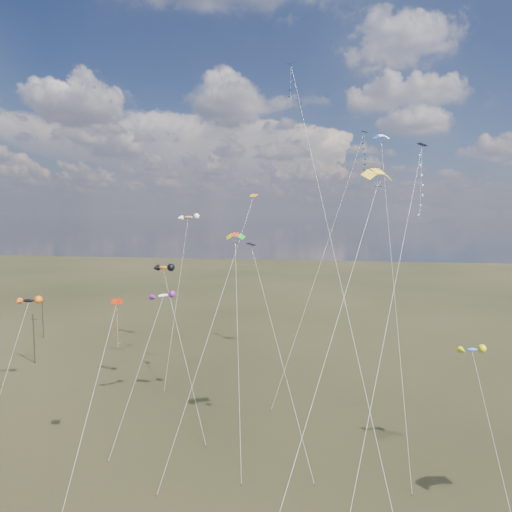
# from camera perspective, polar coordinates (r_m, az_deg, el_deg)

# --- Properties ---
(ground) EXTENTS (400.00, 400.00, 0.00)m
(ground) POSITION_cam_1_polar(r_m,az_deg,el_deg) (43.12, -4.37, -28.50)
(ground) COLOR black
(ground) RESTS_ON ground
(utility_pole_near) EXTENTS (1.40, 0.20, 8.00)m
(utility_pole_near) POSITION_cam_1_polar(r_m,az_deg,el_deg) (82.23, -26.00, -9.22)
(utility_pole_near) COLOR black
(utility_pole_near) RESTS_ON ground
(utility_pole_far) EXTENTS (1.40, 0.20, 8.00)m
(utility_pole_far) POSITION_cam_1_polar(r_m,az_deg,el_deg) (97.88, -25.11, -6.91)
(utility_pole_far) COLOR black
(utility_pole_far) RESTS_ON ground
(diamond_black_high) EXTENTS (12.02, 15.83, 35.83)m
(diamond_black_high) POSITION_cam_1_polar(r_m,az_deg,el_deg) (67.94, 12.73, 10.97)
(diamond_black_high) COLOR black
(diamond_black_high) RESTS_ON ground
(diamond_navy_tall) EXTENTS (10.87, 32.60, 41.75)m
(diamond_navy_tall) POSITION_cam_1_polar(r_m,az_deg,el_deg) (53.31, 5.25, 17.70)
(diamond_navy_tall) COLOR #081848
(diamond_navy_tall) RESTS_ON ground
(diamond_black_mid) EXTENTS (8.39, 12.63, 20.68)m
(diamond_black_mid) POSITION_cam_1_polar(r_m,az_deg,el_deg) (48.84, 1.03, -4.80)
(diamond_black_mid) COLOR black
(diamond_black_mid) RESTS_ON ground
(diamond_red_low) EXTENTS (1.24, 12.82, 16.28)m
(diamond_red_low) POSITION_cam_1_polar(r_m,az_deg,el_deg) (43.18, -17.24, -9.07)
(diamond_red_low) COLOR #A51E03
(diamond_red_low) RESTS_ON ground
(diamond_navy_right) EXTENTS (7.67, 16.01, 29.62)m
(diamond_navy_right) POSITION_cam_1_polar(r_m,az_deg,el_deg) (38.54, 19.50, 6.71)
(diamond_navy_right) COLOR #0B1853
(diamond_navy_right) RESTS_ON ground
(diamond_orange_center) EXTENTS (5.70, 20.18, 26.36)m
(diamond_orange_center) POSITION_cam_1_polar(r_m,az_deg,el_deg) (50.14, -3.12, -1.14)
(diamond_orange_center) COLOR orange
(diamond_orange_center) RESTS_ON ground
(parafoil_yellow) EXTENTS (10.45, 22.13, 28.32)m
(parafoil_yellow) POSITION_cam_1_polar(r_m,az_deg,el_deg) (41.04, 14.94, 10.05)
(parafoil_yellow) COLOR yellow
(parafoil_yellow) RESTS_ON ground
(parafoil_blue_white) EXTENTS (2.37, 29.04, 35.39)m
(parafoil_blue_white) POSITION_cam_1_polar(r_m,az_deg,el_deg) (67.62, 15.43, 14.12)
(parafoil_blue_white) COLOR blue
(parafoil_blue_white) RESTS_ON ground
(parafoil_tricolor) EXTENTS (3.97, 12.20, 22.20)m
(parafoil_tricolor) POSITION_cam_1_polar(r_m,az_deg,el_deg) (50.23, -2.60, 2.51)
(parafoil_tricolor) COLOR #CBBB05
(parafoil_tricolor) RESTS_ON ground
(novelty_black_orange) EXTENTS (3.02, 8.86, 12.96)m
(novelty_black_orange) POSITION_cam_1_polar(r_m,az_deg,el_deg) (68.42, -26.57, -5.02)
(novelty_black_orange) COLOR black
(novelty_black_orange) RESTS_ON ground
(novelty_orange_black) EXTENTS (10.35, 12.99, 17.57)m
(novelty_orange_black) POSITION_cam_1_polar(r_m,az_deg,el_deg) (60.10, -11.51, -1.50)
(novelty_orange_black) COLOR #D66412
(novelty_orange_black) RESTS_ON ground
(novelty_white_purple) EXTENTS (2.55, 13.47, 14.66)m
(novelty_white_purple) POSITION_cam_1_polar(r_m,az_deg,el_deg) (55.70, -11.56, -4.93)
(novelty_white_purple) COLOR silver
(novelty_white_purple) RESTS_ON ground
(novelty_redwhite_stripe) EXTENTS (3.91, 18.43, 23.96)m
(novelty_redwhite_stripe) POSITION_cam_1_polar(r_m,az_deg,el_deg) (77.68, -8.50, 4.75)
(novelty_redwhite_stripe) COLOR red
(novelty_redwhite_stripe) RESTS_ON ground
(novelty_blue_yellow) EXTENTS (2.26, 8.97, 11.68)m
(novelty_blue_yellow) POSITION_cam_1_polar(r_m,az_deg,el_deg) (48.23, 25.44, -10.60)
(novelty_blue_yellow) COLOR blue
(novelty_blue_yellow) RESTS_ON ground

